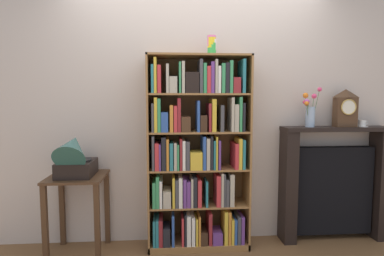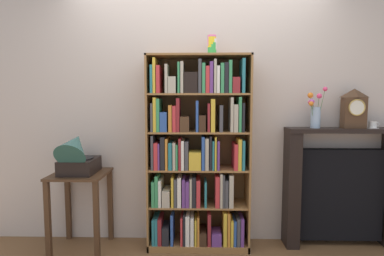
{
  "view_description": "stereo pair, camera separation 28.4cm",
  "coord_description": "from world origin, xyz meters",
  "px_view_note": "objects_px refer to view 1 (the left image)",
  "views": [
    {
      "loc": [
        -0.28,
        -2.79,
        1.42
      ],
      "look_at": [
        -0.06,
        0.11,
        1.15
      ],
      "focal_mm": 29.18,
      "sensor_mm": 36.0,
      "label": 1
    },
    {
      "loc": [
        0.01,
        -2.8,
        1.42
      ],
      "look_at": [
        -0.06,
        0.11,
        1.15
      ],
      "focal_mm": 29.18,
      "sensor_mm": 36.0,
      "label": 2
    }
  ],
  "objects_px": {
    "bookshelf": "(197,158)",
    "gramophone": "(74,157)",
    "teacup_with_saucer": "(362,124)",
    "cup_stack": "(212,46)",
    "mantel_clock": "(345,108)",
    "flower_vase": "(310,112)",
    "side_table_left": "(78,197)",
    "fireplace_mantel": "(333,184)"
  },
  "relations": [
    {
      "from": "side_table_left",
      "to": "mantel_clock",
      "type": "height_order",
      "value": "mantel_clock"
    },
    {
      "from": "mantel_clock",
      "to": "teacup_with_saucer",
      "type": "xyz_separation_m",
      "value": [
        0.18,
        0.0,
        -0.16
      ]
    },
    {
      "from": "bookshelf",
      "to": "flower_vase",
      "type": "xyz_separation_m",
      "value": [
        1.11,
        0.05,
        0.43
      ]
    },
    {
      "from": "flower_vase",
      "to": "teacup_with_saucer",
      "type": "relative_size",
      "value": 3.28
    },
    {
      "from": "cup_stack",
      "to": "fireplace_mantel",
      "type": "relative_size",
      "value": 0.16
    },
    {
      "from": "bookshelf",
      "to": "gramophone",
      "type": "xyz_separation_m",
      "value": [
        -1.09,
        -0.14,
        0.06
      ]
    },
    {
      "from": "fireplace_mantel",
      "to": "flower_vase",
      "type": "bearing_deg",
      "value": -174.81
    },
    {
      "from": "cup_stack",
      "to": "gramophone",
      "type": "relative_size",
      "value": 0.38
    },
    {
      "from": "gramophone",
      "to": "flower_vase",
      "type": "distance_m",
      "value": 2.24
    },
    {
      "from": "teacup_with_saucer",
      "to": "mantel_clock",
      "type": "bearing_deg",
      "value": -179.11
    },
    {
      "from": "gramophone",
      "to": "mantel_clock",
      "type": "bearing_deg",
      "value": 4.11
    },
    {
      "from": "cup_stack",
      "to": "fireplace_mantel",
      "type": "height_order",
      "value": "cup_stack"
    },
    {
      "from": "bookshelf",
      "to": "mantel_clock",
      "type": "distance_m",
      "value": 1.54
    },
    {
      "from": "bookshelf",
      "to": "side_table_left",
      "type": "distance_m",
      "value": 1.14
    },
    {
      "from": "fireplace_mantel",
      "to": "teacup_with_saucer",
      "type": "height_order",
      "value": "teacup_with_saucer"
    },
    {
      "from": "bookshelf",
      "to": "gramophone",
      "type": "height_order",
      "value": "bookshelf"
    },
    {
      "from": "cup_stack",
      "to": "gramophone",
      "type": "distance_m",
      "value": 1.59
    },
    {
      "from": "teacup_with_saucer",
      "to": "cup_stack",
      "type": "bearing_deg",
      "value": -178.61
    },
    {
      "from": "bookshelf",
      "to": "cup_stack",
      "type": "distance_m",
      "value": 1.06
    },
    {
      "from": "mantel_clock",
      "to": "flower_vase",
      "type": "xyz_separation_m",
      "value": [
        -0.36,
        -0.0,
        -0.04
      ]
    },
    {
      "from": "fireplace_mantel",
      "to": "flower_vase",
      "type": "xyz_separation_m",
      "value": [
        -0.28,
        -0.03,
        0.74
      ]
    },
    {
      "from": "side_table_left",
      "to": "flower_vase",
      "type": "distance_m",
      "value": 2.33
    },
    {
      "from": "mantel_clock",
      "to": "flower_vase",
      "type": "height_order",
      "value": "flower_vase"
    },
    {
      "from": "side_table_left",
      "to": "teacup_with_saucer",
      "type": "xyz_separation_m",
      "value": [
        2.74,
        0.13,
        0.64
      ]
    },
    {
      "from": "cup_stack",
      "to": "teacup_with_saucer",
      "type": "distance_m",
      "value": 1.68
    },
    {
      "from": "bookshelf",
      "to": "fireplace_mantel",
      "type": "relative_size",
      "value": 1.59
    },
    {
      "from": "side_table_left",
      "to": "gramophone",
      "type": "xyz_separation_m",
      "value": [
        -0.0,
        -0.06,
        0.38
      ]
    },
    {
      "from": "bookshelf",
      "to": "fireplace_mantel",
      "type": "bearing_deg",
      "value": 2.93
    },
    {
      "from": "cup_stack",
      "to": "flower_vase",
      "type": "bearing_deg",
      "value": 1.83
    },
    {
      "from": "side_table_left",
      "to": "teacup_with_saucer",
      "type": "distance_m",
      "value": 2.82
    },
    {
      "from": "bookshelf",
      "to": "flower_vase",
      "type": "distance_m",
      "value": 1.19
    },
    {
      "from": "bookshelf",
      "to": "cup_stack",
      "type": "bearing_deg",
      "value": 6.08
    },
    {
      "from": "gramophone",
      "to": "mantel_clock",
      "type": "relative_size",
      "value": 1.28
    },
    {
      "from": "cup_stack",
      "to": "mantel_clock",
      "type": "distance_m",
      "value": 1.45
    },
    {
      "from": "side_table_left",
      "to": "teacup_with_saucer",
      "type": "height_order",
      "value": "teacup_with_saucer"
    },
    {
      "from": "gramophone",
      "to": "fireplace_mantel",
      "type": "height_order",
      "value": "gramophone"
    },
    {
      "from": "fireplace_mantel",
      "to": "teacup_with_saucer",
      "type": "relative_size",
      "value": 9.77
    },
    {
      "from": "gramophone",
      "to": "flower_vase",
      "type": "xyz_separation_m",
      "value": [
        2.2,
        0.18,
        0.38
      ]
    },
    {
      "from": "cup_stack",
      "to": "side_table_left",
      "type": "bearing_deg",
      "value": -175.86
    },
    {
      "from": "bookshelf",
      "to": "flower_vase",
      "type": "bearing_deg",
      "value": 2.36
    },
    {
      "from": "bookshelf",
      "to": "gramophone",
      "type": "bearing_deg",
      "value": -172.91
    },
    {
      "from": "cup_stack",
      "to": "flower_vase",
      "type": "distance_m",
      "value": 1.15
    }
  ]
}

